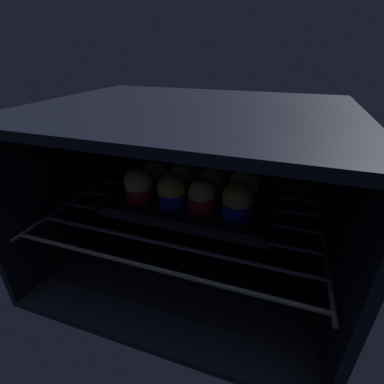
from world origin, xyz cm
name	(u,v)px	position (x,y,z in cm)	size (l,w,h in cm)	color
oven_cavity	(196,188)	(0.00, 26.25, 17.00)	(59.00, 47.00, 37.00)	black
oven_rack	(189,210)	(0.00, 22.00, 13.60)	(54.80, 42.00, 0.80)	#444756
baking_tray	(192,202)	(0.00, 23.70, 14.70)	(35.10, 21.04, 2.20)	black
muffin_row0_col0	(138,186)	(-10.78, 19.80, 18.66)	(6.09, 6.09, 7.40)	red
muffin_row0_col1	(172,191)	(-3.20, 20.10, 18.47)	(5.96, 5.96, 7.50)	#1928B7
muffin_row0_col2	(202,196)	(3.26, 20.33, 18.43)	(5.82, 5.82, 7.01)	red
muffin_row0_col3	(237,201)	(10.50, 20.11, 18.62)	(6.09, 6.09, 7.34)	#1928B7
muffin_row1_col0	(155,175)	(-10.44, 27.24, 18.29)	(5.84, 5.84, 7.21)	#7A238C
muffin_row1_col1	(183,178)	(-3.62, 27.50, 18.35)	(6.10, 6.10, 7.43)	silver
muffin_row1_col2	(212,181)	(3.43, 27.63, 18.50)	(6.39, 6.39, 7.14)	#7A238C
muffin_row1_col3	(243,186)	(10.49, 26.99, 18.62)	(6.30, 6.30, 7.30)	#1928B7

